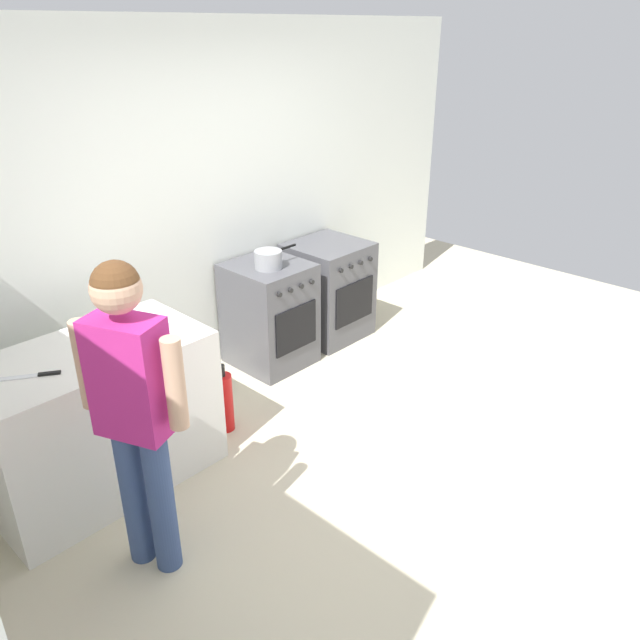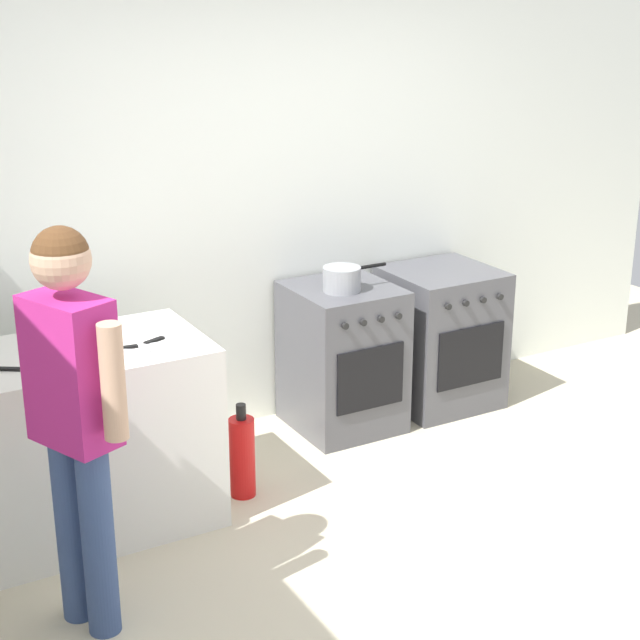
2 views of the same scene
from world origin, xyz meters
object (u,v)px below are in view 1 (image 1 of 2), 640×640
object	(u,v)px
oven_right	(328,290)
pot	(269,259)
knife_carving	(30,376)
oven_left	(270,314)
person	(133,398)
knife_bread	(126,343)
fire_extinguisher	(224,402)
knife_chef	(152,335)
knife_paring	(161,328)

from	to	relation	value
oven_right	pot	size ratio (longest dim) A/B	2.17
knife_carving	oven_right	bearing A→B (deg)	9.06
oven_left	person	xyz separation A→B (m)	(-1.86, -1.14, 0.57)
knife_carving	pot	bearing A→B (deg)	10.62
knife_bread	fire_extinguisher	xyz separation A→B (m)	(0.64, -0.00, -0.69)
knife_chef	knife_paring	size ratio (longest dim) A/B	1.52
oven_left	knife_paring	xyz separation A→B (m)	(-1.26, -0.45, 0.48)
oven_right	fire_extinguisher	world-z (taller)	oven_right
oven_left	oven_right	world-z (taller)	same
oven_right	fire_extinguisher	bearing A→B (deg)	-163.03
pot	knife_bread	size ratio (longest dim) A/B	1.27
oven_left	knife_carving	distance (m)	2.14
oven_right	knife_carving	xyz separation A→B (m)	(-2.74, -0.44, 0.48)
knife_bread	person	xyz separation A→B (m)	(-0.35, -0.66, 0.09)
knife_paring	knife_carving	bearing A→B (deg)	179.26
oven_right	knife_bread	size ratio (longest dim) A/B	2.75
knife_chef	fire_extinguisher	bearing A→B (deg)	1.89
knife_chef	knife_bread	xyz separation A→B (m)	(-0.16, 0.02, -0.00)
knife_chef	oven_right	bearing A→B (deg)	13.57
oven_right	knife_chef	bearing A→B (deg)	-166.43
oven_right	knife_chef	world-z (taller)	knife_chef
knife_paring	knife_bread	distance (m)	0.25
oven_left	knife_bread	distance (m)	1.65
oven_left	fire_extinguisher	xyz separation A→B (m)	(-0.87, -0.48, -0.21)
knife_bread	person	bearing A→B (deg)	-117.74
knife_bread	person	world-z (taller)	person
knife_chef	knife_paring	world-z (taller)	same
knife_bread	person	size ratio (longest dim) A/B	0.19
knife_carving	fire_extinguisher	size ratio (longest dim) A/B	0.59
knife_bread	fire_extinguisher	distance (m)	0.94
knife_chef	knife_bread	size ratio (longest dim) A/B	1.01
pot	fire_extinguisher	xyz separation A→B (m)	(-0.83, -0.42, -0.70)
fire_extinguisher	knife_paring	bearing A→B (deg)	175.39
knife_paring	fire_extinguisher	size ratio (longest dim) A/B	0.41
oven_left	knife_chef	bearing A→B (deg)	-159.91
oven_left	pot	distance (m)	0.50
pot	knife_carving	bearing A→B (deg)	-169.38
oven_left	person	world-z (taller)	person
knife_paring	fire_extinguisher	bearing A→B (deg)	-4.61
pot	knife_carving	world-z (taller)	pot
oven_left	knife_bread	bearing A→B (deg)	-162.56
person	knife_chef	bearing A→B (deg)	51.65
knife_carving	person	bearing A→B (deg)	-75.39
oven_right	pot	world-z (taller)	pot
pot	knife_paring	bearing A→B (deg)	-162.48
oven_left	knife_bread	size ratio (longest dim) A/B	2.75
knife_chef	person	world-z (taller)	person
knife_chef	knife_bread	bearing A→B (deg)	173.07
knife_carving	fire_extinguisher	distance (m)	1.36
pot	fire_extinguisher	size ratio (longest dim) A/B	0.79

